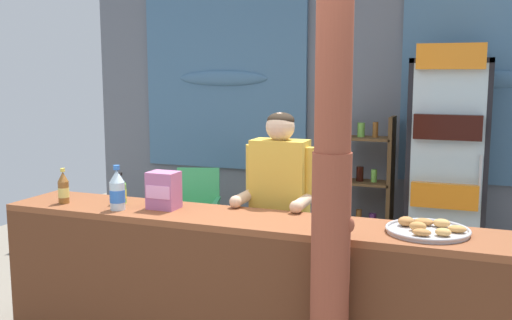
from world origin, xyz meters
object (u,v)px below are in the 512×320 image
at_px(soda_bottle_lime_soda, 121,190).
at_px(plastic_lawn_chair, 197,207).
at_px(shopkeeper, 279,199).
at_px(snack_box_wafer, 164,190).
at_px(stall_counter, 231,281).
at_px(timber_post, 332,164).
at_px(pastry_tray, 428,229).
at_px(bottle_shelf_rack, 367,187).
at_px(soda_bottle_water, 117,191).
at_px(drink_fridge, 448,155).
at_px(soda_bottle_iced_tea, 63,188).

bearing_deg(soda_bottle_lime_soda, plastic_lawn_chair, 101.63).
xyz_separation_m(shopkeeper, snack_box_wafer, (-0.62, -0.44, 0.10)).
bearing_deg(stall_counter, timber_post, -20.51).
bearing_deg(snack_box_wafer, timber_post, -17.85).
height_order(soda_bottle_lime_soda, pastry_tray, soda_bottle_lime_soda).
distance_m(bottle_shelf_rack, pastry_tray, 2.38).
distance_m(shopkeeper, pastry_tray, 1.08).
xyz_separation_m(bottle_shelf_rack, shopkeeper, (-0.24, -1.81, 0.23)).
bearing_deg(plastic_lawn_chair, soda_bottle_water, -76.98).
bearing_deg(stall_counter, pastry_tray, 7.12).
height_order(stall_counter, timber_post, timber_post).
relative_size(bottle_shelf_rack, pastry_tray, 3.12).
bearing_deg(snack_box_wafer, plastic_lawn_chair, 111.09).
xyz_separation_m(drink_fridge, soda_bottle_water, (-1.84, -2.14, -0.04)).
height_order(soda_bottle_water, soda_bottle_iced_tea, soda_bottle_water).
xyz_separation_m(shopkeeper, soda_bottle_water, (-0.87, -0.58, 0.10)).
distance_m(bottle_shelf_rack, soda_bottle_lime_soda, 2.55).
distance_m(drink_fridge, pastry_tray, 2.00).
bearing_deg(plastic_lawn_chair, shopkeeper, -46.41).
bearing_deg(stall_counter, snack_box_wafer, 165.66).
relative_size(drink_fridge, pastry_tray, 4.51).
bearing_deg(soda_bottle_lime_soda, timber_post, -14.84).
height_order(stall_counter, soda_bottle_lime_soda, soda_bottle_lime_soda).
distance_m(timber_post, soda_bottle_lime_soda, 1.59).
bearing_deg(pastry_tray, snack_box_wafer, -179.83).
xyz_separation_m(bottle_shelf_rack, soda_bottle_water, (-1.11, -2.39, 0.34)).
bearing_deg(bottle_shelf_rack, stall_counter, -98.25).
relative_size(bottle_shelf_rack, soda_bottle_lime_soda, 6.71).
bearing_deg(soda_bottle_water, plastic_lawn_chair, 103.02).
relative_size(timber_post, soda_bottle_iced_tea, 12.07).
bearing_deg(drink_fridge, plastic_lawn_chair, -175.91).
distance_m(plastic_lawn_chair, soda_bottle_iced_tea, 2.02).
height_order(timber_post, shopkeeper, timber_post).
xyz_separation_m(bottle_shelf_rack, soda_bottle_lime_soda, (-1.20, -2.23, 0.30)).
bearing_deg(soda_bottle_water, stall_counter, 0.33).
distance_m(soda_bottle_iced_tea, snack_box_wafer, 0.70).
height_order(timber_post, soda_bottle_iced_tea, timber_post).
height_order(soda_bottle_iced_tea, pastry_tray, soda_bottle_iced_tea).
xyz_separation_m(timber_post, soda_bottle_iced_tea, (-1.86, 0.27, -0.31)).
height_order(bottle_shelf_rack, soda_bottle_water, bottle_shelf_rack).
xyz_separation_m(drink_fridge, soda_bottle_iced_tea, (-2.28, -2.11, -0.06)).
bearing_deg(snack_box_wafer, pastry_tray, 0.17).
bearing_deg(plastic_lawn_chair, pastry_tray, -38.34).
relative_size(timber_post, pastry_tray, 6.29).
bearing_deg(snack_box_wafer, soda_bottle_lime_soda, 176.27).
xyz_separation_m(shopkeeper, soda_bottle_lime_soda, (-0.95, -0.42, 0.07)).
height_order(plastic_lawn_chair, soda_bottle_iced_tea, soda_bottle_iced_tea).
height_order(timber_post, drink_fridge, timber_post).
bearing_deg(soda_bottle_iced_tea, soda_bottle_water, -3.97).
xyz_separation_m(timber_post, snack_box_wafer, (-1.17, 0.38, -0.29)).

